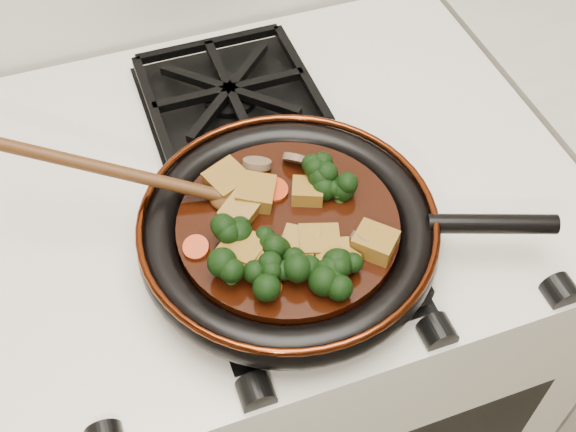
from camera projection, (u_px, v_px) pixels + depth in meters
name	position (u px, v px, depth m)	size (l,w,h in m)	color
stove	(270.00, 348.00, 1.25)	(0.76, 0.60, 0.90)	silver
burner_grate_front	(302.00, 252.00, 0.81)	(0.23, 0.23, 0.03)	black
burner_grate_back	(230.00, 95.00, 0.98)	(0.23, 0.23, 0.03)	black
skillet	(290.00, 231.00, 0.79)	(0.44, 0.33, 0.05)	black
braising_sauce	(288.00, 228.00, 0.79)	(0.24, 0.24, 0.02)	black
tofu_cube_0	(333.00, 257.00, 0.74)	(0.04, 0.04, 0.02)	brown
tofu_cube_1	(319.00, 244.00, 0.75)	(0.04, 0.04, 0.02)	brown
tofu_cube_2	(375.00, 243.00, 0.75)	(0.04, 0.04, 0.02)	brown
tofu_cube_3	(337.00, 262.00, 0.74)	(0.04, 0.03, 0.02)	brown
tofu_cube_4	(300.00, 245.00, 0.75)	(0.04, 0.04, 0.02)	brown
tofu_cube_5	(228.00, 181.00, 0.81)	(0.04, 0.04, 0.02)	brown
tofu_cube_6	(255.00, 193.00, 0.79)	(0.04, 0.04, 0.02)	brown
tofu_cube_7	(307.00, 192.00, 0.80)	(0.03, 0.03, 0.02)	brown
tofu_cube_8	(243.00, 252.00, 0.74)	(0.04, 0.04, 0.02)	brown
tofu_cube_9	(240.00, 212.00, 0.78)	(0.04, 0.03, 0.02)	brown
tofu_cube_10	(249.00, 256.00, 0.74)	(0.04, 0.04, 0.02)	brown
broccoli_floret_0	(234.00, 236.00, 0.75)	(0.06, 0.06, 0.06)	black
broccoli_floret_1	(339.00, 265.00, 0.73)	(0.06, 0.06, 0.06)	black
broccoli_floret_2	(230.00, 274.00, 0.72)	(0.06, 0.06, 0.05)	black
broccoli_floret_3	(340.00, 194.00, 0.79)	(0.06, 0.06, 0.05)	black
broccoli_floret_4	(295.00, 269.00, 0.73)	(0.06, 0.06, 0.05)	black
broccoli_floret_5	(269.00, 279.00, 0.72)	(0.06, 0.06, 0.05)	black
broccoli_floret_6	(274.00, 243.00, 0.75)	(0.06, 0.06, 0.05)	black
broccoli_floret_7	(322.00, 172.00, 0.81)	(0.06, 0.06, 0.06)	black
broccoli_floret_8	(331.00, 283.00, 0.72)	(0.06, 0.06, 0.05)	black
carrot_coin_0	(196.00, 248.00, 0.75)	(0.03, 0.03, 0.01)	#B62805
carrot_coin_1	(307.00, 255.00, 0.75)	(0.03, 0.03, 0.01)	#B62805
carrot_coin_2	(269.00, 286.00, 0.72)	(0.03, 0.03, 0.01)	#B62805
carrot_coin_3	(274.00, 190.00, 0.80)	(0.03, 0.03, 0.01)	#B62805
mushroom_slice_0	(257.00, 164.00, 0.83)	(0.03, 0.03, 0.01)	brown
mushroom_slice_1	(297.00, 159.00, 0.83)	(0.03, 0.03, 0.01)	brown
mushroom_slice_2	(366.00, 242.00, 0.76)	(0.04, 0.04, 0.01)	brown
wooden_spoon	(159.00, 181.00, 0.78)	(0.17, 0.10, 0.28)	#44250E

